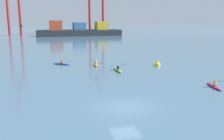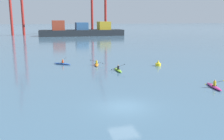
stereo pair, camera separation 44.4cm
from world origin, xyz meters
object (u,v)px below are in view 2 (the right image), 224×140
(kayak_magenta, at_px, (214,86))
(kayak_lime, at_px, (118,70))
(channel_buoy, at_px, (158,64))
(kayak_orange, at_px, (97,64))
(gantry_crane_west_mid, at_px, (99,2))
(kayak_blue, at_px, (62,63))
(container_barge, at_px, (81,31))

(kayak_magenta, height_order, kayak_lime, kayak_lime)
(channel_buoy, distance_m, kayak_orange, 10.25)
(gantry_crane_west_mid, distance_m, kayak_blue, 85.53)
(kayak_orange, bearing_deg, gantry_crane_west_mid, 77.76)
(container_barge, distance_m, channel_buoy, 78.80)
(container_barge, xyz_separation_m, kayak_blue, (-13.42, -73.29, -2.15))
(gantry_crane_west_mid, bearing_deg, container_barge, -143.76)
(gantry_crane_west_mid, distance_m, kayak_magenta, 101.37)
(kayak_magenta, bearing_deg, container_barge, 91.37)
(channel_buoy, relative_size, kayak_lime, 0.29)
(gantry_crane_west_mid, height_order, kayak_blue, gantry_crane_west_mid)
(kayak_blue, bearing_deg, kayak_orange, -22.17)
(kayak_magenta, bearing_deg, kayak_orange, 120.95)
(container_barge, distance_m, kayak_blue, 74.54)
(channel_buoy, bearing_deg, container_barge, 91.32)
(container_barge, distance_m, gantry_crane_west_mid, 18.59)
(kayak_blue, xyz_separation_m, kayak_magenta, (15.64, -19.12, -0.00))
(kayak_lime, bearing_deg, gantry_crane_west_mid, 79.86)
(channel_buoy, bearing_deg, gantry_crane_west_mid, 84.52)
(gantry_crane_west_mid, xyz_separation_m, kayak_blue, (-23.51, -80.68, -15.91))
(gantry_crane_west_mid, xyz_separation_m, kayak_magenta, (-7.87, -99.80, -15.91))
(gantry_crane_west_mid, xyz_separation_m, kayak_lime, (-15.79, -88.26, -15.91))
(channel_buoy, relative_size, kayak_blue, 0.33)
(kayak_magenta, bearing_deg, kayak_lime, 124.43)
(container_barge, bearing_deg, kayak_magenta, -88.63)
(container_barge, xyz_separation_m, kayak_orange, (-7.91, -75.53, -2.15))
(gantry_crane_west_mid, bearing_deg, kayak_magenta, -94.51)
(kayak_blue, bearing_deg, kayak_lime, -44.46)
(kayak_orange, bearing_deg, kayak_blue, 157.83)
(container_barge, bearing_deg, channel_buoy, -88.68)
(channel_buoy, height_order, kayak_blue, kayak_blue)
(kayak_blue, bearing_deg, kayak_magenta, -50.73)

